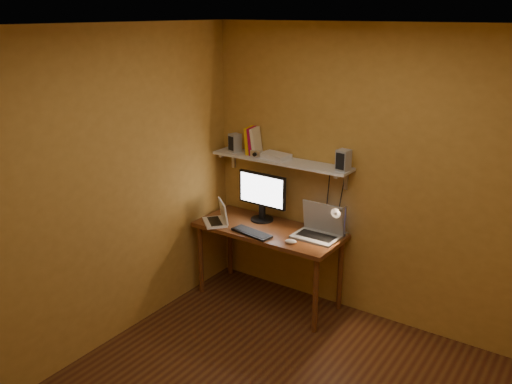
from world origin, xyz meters
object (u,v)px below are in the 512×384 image
Objects in this scene: monitor at (262,194)px; wall_shelf at (281,161)px; speaker_left at (235,143)px; netbook at (219,217)px; speaker_right at (343,160)px; keyboard at (252,233)px; desk_lamp at (340,218)px; shelf_camera at (256,154)px; mouse at (291,241)px; laptop at (319,228)px; router at (275,156)px; desk at (269,237)px.

wall_shelf is at bearing 20.42° from monitor.
netbook is at bearing -64.88° from speaker_left.
keyboard is at bearing -143.79° from speaker_right.
desk_lamp is 1.00m from shelf_camera.
mouse reaches higher than keyboard.
laptop is at bearing 39.24° from keyboard.
router is (-0.72, 0.07, 0.44)m from desk_lamp.
desk is at bearing -90.00° from wall_shelf.
desk_lamp is at bearing -5.25° from router.
desk_lamp is (0.66, 0.13, 0.29)m from desk.
mouse is (0.52, -0.32, -0.25)m from monitor.
mouse is at bearing -27.56° from shelf_camera.
keyboard is 0.74m from shelf_camera.
netbook is 0.87× the size of keyboard.
shelf_camera is at bearing -162.05° from wall_shelf.
wall_shelf is 3.73× the size of desk_lamp.
monitor is 0.40m from shelf_camera.
laptop is at bearing -10.77° from wall_shelf.
laptop is (0.64, -0.03, -0.19)m from monitor.
monitor is 0.67m from laptop.
netbook is (-0.30, -0.29, -0.21)m from monitor.
desk is 2.68× the size of monitor.
laptop is 0.66m from speaker_right.
desk_lamp reaches higher than mouse.
monitor is 0.57m from speaker_left.
laptop is at bearing -1.27° from shelf_camera.
speaker_right reaches higher than laptop.
router is (-0.06, 0.19, 0.73)m from desk.
desk_lamp is at bearing 13.92° from speaker_left.
desk is 0.51m from laptop.
laptop is 1.00× the size of keyboard.
desk_lamp is at bearing 7.23° from laptop.
mouse is (0.40, 0.02, 0.01)m from keyboard.
mouse is (0.82, -0.03, -0.04)m from netbook.
desk_lamp is 2.14× the size of speaker_left.
router is (-0.54, 0.09, 0.57)m from laptop.
laptop is 0.91m from shelf_camera.
speaker_right is at bearing -1.44° from wall_shelf.
monitor is 4.86× the size of shelf_camera.
mouse is at bearing -135.31° from desk_lamp.
laptop is (0.47, 0.10, 0.16)m from desk.
desk_lamp reaches higher than laptop.
shelf_camera is at bearing -179.58° from desk_lamp.
mouse is at bearing -113.06° from laptop.
speaker_left is (-0.35, 0.05, 0.45)m from monitor.
keyboard is at bearing -69.75° from monitor.
shelf_camera is at bearing 179.22° from laptop.
speaker_left is (-0.87, 0.37, 0.69)m from mouse.
speaker_right is 0.71m from router.
monitor is 2.99× the size of speaker_left.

